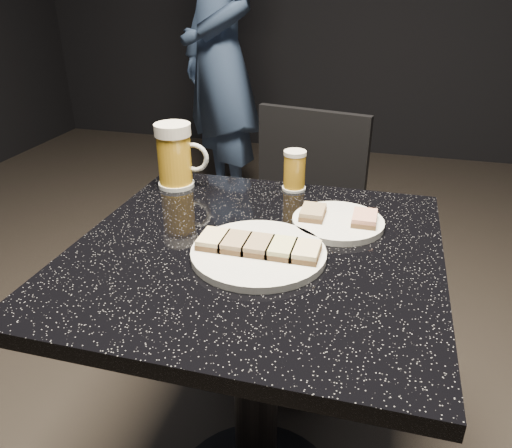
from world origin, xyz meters
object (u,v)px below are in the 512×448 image
(table, at_px, (256,345))
(beer_tumbler, at_px, (295,171))
(plate_small, at_px, (338,222))
(plate_large, at_px, (259,253))
(chair, at_px, (296,227))
(patron, at_px, (219,56))
(beer_mug, at_px, (175,156))

(table, relative_size, beer_tumbler, 7.65)
(plate_small, distance_m, table, 0.32)
(plate_large, bearing_deg, chair, 93.81)
(beer_tumbler, bearing_deg, plate_large, -89.82)
(patron, relative_size, beer_tumbler, 17.35)
(plate_small, xyz_separation_m, chair, (-0.17, 0.47, -0.26))
(table, bearing_deg, beer_mug, 137.05)
(patron, xyz_separation_m, table, (0.67, -1.75, -0.34))
(plate_small, relative_size, patron, 0.11)
(plate_large, height_order, chair, chair)
(beer_mug, xyz_separation_m, chair, (0.24, 0.35, -0.33))
(table, height_order, beer_mug, beer_mug)
(plate_small, xyz_separation_m, patron, (-0.81, 1.61, 0.09))
(plate_large, bearing_deg, table, 112.83)
(table, height_order, beer_tumbler, beer_tumbler)
(plate_small, xyz_separation_m, beer_mug, (-0.41, 0.12, 0.07))
(patron, bearing_deg, chair, -13.60)
(plate_large, height_order, patron, patron)
(plate_small, bearing_deg, patron, 116.80)
(beer_mug, distance_m, beer_tumbler, 0.29)
(chair, bearing_deg, beer_mug, -124.99)
(plate_large, xyz_separation_m, beer_tumbler, (-0.00, 0.34, 0.04))
(beer_mug, bearing_deg, plate_small, -15.79)
(beer_mug, xyz_separation_m, beer_tumbler, (0.29, 0.06, -0.03))
(plate_large, xyz_separation_m, plate_small, (0.13, 0.17, 0.00))
(plate_large, bearing_deg, beer_tumbler, 90.18)
(plate_small, height_order, chair, chair)
(patron, xyz_separation_m, beer_mug, (0.40, -1.49, -0.02))
(plate_large, xyz_separation_m, patron, (-0.69, 1.78, 0.09))
(plate_small, distance_m, beer_mug, 0.44)
(plate_small, bearing_deg, beer_mug, 164.21)
(patron, relative_size, beer_mug, 10.76)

